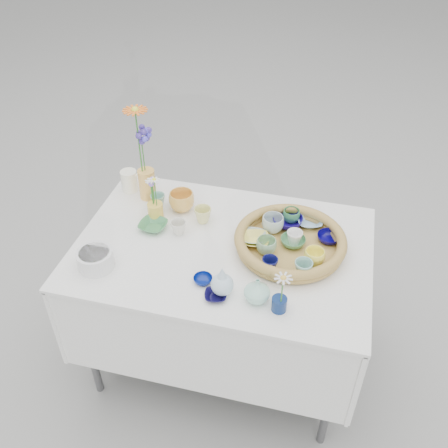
% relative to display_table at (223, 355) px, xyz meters
% --- Properties ---
extents(ground, '(80.00, 80.00, 0.00)m').
position_rel_display_table_xyz_m(ground, '(0.00, 0.00, 0.00)').
color(ground, '#989894').
extents(display_table, '(1.26, 0.86, 0.77)m').
position_rel_display_table_xyz_m(display_table, '(0.00, 0.00, 0.00)').
color(display_table, white).
rests_on(display_table, ground).
extents(wicker_tray, '(0.47, 0.47, 0.08)m').
position_rel_display_table_xyz_m(wicker_tray, '(0.28, 0.05, 0.80)').
color(wicker_tray, olive).
rests_on(wicker_tray, display_table).
extents(tray_ceramic_0, '(0.15, 0.15, 0.04)m').
position_rel_display_table_xyz_m(tray_ceramic_0, '(0.25, 0.19, 0.80)').
color(tray_ceramic_0, navy).
rests_on(tray_ceramic_0, wicker_tray).
extents(tray_ceramic_1, '(0.13, 0.13, 0.03)m').
position_rel_display_table_xyz_m(tray_ceramic_1, '(0.44, 0.12, 0.80)').
color(tray_ceramic_1, '#060152').
rests_on(tray_ceramic_1, wicker_tray).
extents(tray_ceramic_2, '(0.11, 0.11, 0.07)m').
position_rel_display_table_xyz_m(tray_ceramic_2, '(0.39, -0.03, 0.82)').
color(tray_ceramic_2, '#FFF154').
rests_on(tray_ceramic_2, wicker_tray).
extents(tray_ceramic_3, '(0.14, 0.14, 0.03)m').
position_rel_display_table_xyz_m(tray_ceramic_3, '(0.29, 0.06, 0.80)').
color(tray_ceramic_3, '#50905C').
rests_on(tray_ceramic_3, wicker_tray).
extents(tray_ceramic_4, '(0.11, 0.11, 0.07)m').
position_rel_display_table_xyz_m(tray_ceramic_4, '(0.19, -0.01, 0.82)').
color(tray_ceramic_4, '#83B385').
rests_on(tray_ceramic_4, wicker_tray).
extents(tray_ceramic_5, '(0.12, 0.12, 0.03)m').
position_rel_display_table_xyz_m(tray_ceramic_5, '(0.12, 0.05, 0.80)').
color(tray_ceramic_5, '#9CB8AF').
rests_on(tray_ceramic_5, wicker_tray).
extents(tray_ceramic_6, '(0.10, 0.10, 0.08)m').
position_rel_display_table_xyz_m(tray_ceramic_6, '(0.19, 0.13, 0.82)').
color(tray_ceramic_6, '#ADC1BC').
rests_on(tray_ceramic_6, wicker_tray).
extents(tray_ceramic_7, '(0.09, 0.09, 0.06)m').
position_rel_display_table_xyz_m(tray_ceramic_7, '(0.30, 0.07, 0.81)').
color(tray_ceramic_7, white).
rests_on(tray_ceramic_7, wicker_tray).
extents(tray_ceramic_8, '(0.13, 0.13, 0.03)m').
position_rel_display_table_xyz_m(tray_ceramic_8, '(0.35, 0.22, 0.80)').
color(tray_ceramic_8, '#8CBCDE').
rests_on(tray_ceramic_8, wicker_tray).
extents(tray_ceramic_9, '(0.07, 0.07, 0.06)m').
position_rel_display_table_xyz_m(tray_ceramic_9, '(0.22, -0.12, 0.81)').
color(tray_ceramic_9, '#0E114C').
rests_on(tray_ceramic_9, wicker_tray).
extents(tray_ceramic_10, '(0.14, 0.14, 0.03)m').
position_rel_display_table_xyz_m(tray_ceramic_10, '(0.13, 0.04, 0.80)').
color(tray_ceramic_10, '#EEDE5C').
rests_on(tray_ceramic_10, wicker_tray).
extents(tray_ceramic_11, '(0.09, 0.09, 0.07)m').
position_rel_display_table_xyz_m(tray_ceramic_11, '(0.35, -0.11, 0.82)').
color(tray_ceramic_11, '#7CB4A9').
rests_on(tray_ceramic_11, wicker_tray).
extents(tray_ceramic_12, '(0.08, 0.08, 0.06)m').
position_rel_display_table_xyz_m(tray_ceramic_12, '(0.26, 0.22, 0.81)').
color(tray_ceramic_12, '#337B47').
rests_on(tray_ceramic_12, wicker_tray).
extents(loose_ceramic_0, '(0.15, 0.15, 0.09)m').
position_rel_display_table_xyz_m(loose_ceramic_0, '(-0.25, 0.21, 0.81)').
color(loose_ceramic_0, gold).
rests_on(loose_ceramic_0, display_table).
extents(loose_ceramic_1, '(0.09, 0.09, 0.07)m').
position_rel_display_table_xyz_m(loose_ceramic_1, '(-0.13, 0.14, 0.80)').
color(loose_ceramic_1, '#DBD880').
rests_on(loose_ceramic_1, display_table).
extents(loose_ceramic_2, '(0.14, 0.14, 0.03)m').
position_rel_display_table_xyz_m(loose_ceramic_2, '(-0.33, 0.04, 0.78)').
color(loose_ceramic_2, '#408650').
rests_on(loose_ceramic_2, display_table).
extents(loose_ceramic_3, '(0.08, 0.08, 0.06)m').
position_rel_display_table_xyz_m(loose_ceramic_3, '(-0.21, 0.03, 0.80)').
color(loose_ceramic_3, beige).
rests_on(loose_ceramic_3, display_table).
extents(loose_ceramic_4, '(0.09, 0.09, 0.02)m').
position_rel_display_table_xyz_m(loose_ceramic_4, '(-0.02, -0.23, 0.78)').
color(loose_ceramic_4, navy).
rests_on(loose_ceramic_4, display_table).
extents(loose_ceramic_5, '(0.08, 0.08, 0.06)m').
position_rel_display_table_xyz_m(loose_ceramic_5, '(-0.37, 0.21, 0.80)').
color(loose_ceramic_5, '#81B8A5').
rests_on(loose_ceramic_5, display_table).
extents(loose_ceramic_6, '(0.10, 0.10, 0.02)m').
position_rel_display_table_xyz_m(loose_ceramic_6, '(0.05, -0.30, 0.78)').
color(loose_ceramic_6, '#0D0A34').
rests_on(loose_ceramic_6, display_table).
extents(fluted_bowl, '(0.19, 0.19, 0.08)m').
position_rel_display_table_xyz_m(fluted_bowl, '(-0.47, -0.25, 0.80)').
color(fluted_bowl, silver).
rests_on(fluted_bowl, display_table).
extents(bud_vase_paleblue, '(0.12, 0.12, 0.14)m').
position_rel_display_table_xyz_m(bud_vase_paleblue, '(0.07, -0.27, 0.83)').
color(bud_vase_paleblue, silver).
rests_on(bud_vase_paleblue, display_table).
extents(bud_vase_seafoam, '(0.11, 0.11, 0.10)m').
position_rel_display_table_xyz_m(bud_vase_seafoam, '(0.20, -0.27, 0.82)').
color(bud_vase_seafoam, '#9CD7C0').
rests_on(bud_vase_seafoam, display_table).
extents(bud_vase_cobalt, '(0.07, 0.07, 0.06)m').
position_rel_display_table_xyz_m(bud_vase_cobalt, '(0.29, -0.30, 0.79)').
color(bud_vase_cobalt, navy).
rests_on(bud_vase_cobalt, display_table).
extents(single_daisy, '(0.10, 0.10, 0.14)m').
position_rel_display_table_xyz_m(single_daisy, '(0.30, -0.31, 0.88)').
color(single_daisy, silver).
rests_on(single_daisy, bud_vase_cobalt).
extents(tall_vase_yellow, '(0.11, 0.11, 0.15)m').
position_rel_display_table_xyz_m(tall_vase_yellow, '(-0.44, 0.26, 0.84)').
color(tall_vase_yellow, '#F4B44F').
rests_on(tall_vase_yellow, display_table).
extents(gerbera, '(0.14, 0.14, 0.33)m').
position_rel_display_table_xyz_m(gerbera, '(-0.45, 0.26, 1.07)').
color(gerbera, orange).
rests_on(gerbera, tall_vase_yellow).
extents(hydrangea, '(0.09, 0.09, 0.25)m').
position_rel_display_table_xyz_m(hydrangea, '(-0.44, 0.27, 1.00)').
color(hydrangea, '#453396').
rests_on(hydrangea, tall_vase_yellow).
extents(white_pitcher, '(0.13, 0.12, 0.11)m').
position_rel_display_table_xyz_m(white_pitcher, '(-0.55, 0.30, 0.82)').
color(white_pitcher, white).
rests_on(white_pitcher, display_table).
extents(daisy_cup, '(0.08, 0.08, 0.08)m').
position_rel_display_table_xyz_m(daisy_cup, '(-0.35, 0.12, 0.80)').
color(daisy_cup, yellow).
rests_on(daisy_cup, display_table).
extents(daisy_posy, '(0.09, 0.09, 0.15)m').
position_rel_display_table_xyz_m(daisy_posy, '(-0.35, 0.13, 0.92)').
color(daisy_posy, white).
rests_on(daisy_posy, daisy_cup).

